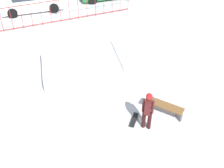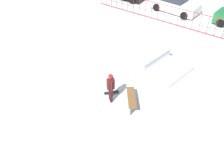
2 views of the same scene
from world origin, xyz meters
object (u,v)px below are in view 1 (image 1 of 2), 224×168
Objects in this scene: skateboard at (134,120)px; skater at (148,109)px; park_bench at (164,107)px; skate_ramp at (91,65)px; parked_car_white at (31,0)px.

skater is at bearing -107.59° from skateboard.
park_bench is (1.30, -0.06, 0.28)m from skateboard.
skateboard is at bearing 177.43° from park_bench.
skateboard is 1.33m from park_bench.
skater reaches higher than park_bench.
skateboard is (-0.29, 0.47, -0.93)m from skater.
parked_car_white is at bearing 109.27° from skate_ramp.
skater is at bearing -158.07° from park_bench.
park_bench is (1.74, -3.95, 0.04)m from skate_ramp.
skate_ramp is 7.83× the size of skateboard.
skater reaches higher than skate_ramp.
skate_ramp is 8.36m from parked_car_white.
skate_ramp is at bearing 113.83° from park_bench.
parked_car_white is at bearing 49.46° from skateboard.
skater is 2.34× the size of skateboard.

